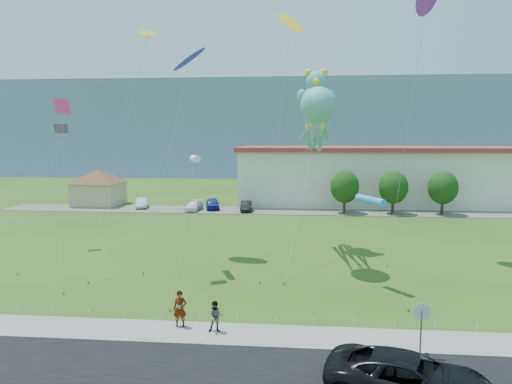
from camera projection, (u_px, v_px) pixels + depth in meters
ground at (222, 313)px, 25.08m from camera, size 160.00×160.00×0.00m
sidewalk at (213, 334)px, 22.35m from camera, size 80.00×2.50×0.10m
parking_strip at (266, 211)px, 59.68m from camera, size 70.00×6.00×0.06m
hill_ridge at (285, 128)px, 142.21m from camera, size 160.00×50.00×25.00m
pavilion at (98, 184)px, 64.44m from camera, size 9.20×9.20×5.00m
warehouse at (450, 175)px, 65.74m from camera, size 61.00×15.00×8.20m
stop_sign at (422, 317)px, 19.84m from camera, size 0.80×0.07×2.50m
rope_fence at (218, 318)px, 23.76m from camera, size 26.05×0.05×0.50m
tree_near at (345, 187)px, 57.38m from camera, size 3.60×3.60×5.47m
tree_mid at (393, 187)px, 56.85m from camera, size 3.60×3.60×5.47m
tree_far at (443, 188)px, 56.31m from camera, size 3.60×3.60×5.47m
suv at (411, 379)px, 16.50m from camera, size 6.71×4.58×1.70m
pedestrian_left at (180, 309)px, 22.97m from camera, size 0.71×0.51×1.85m
pedestrian_right at (216, 317)px, 22.37m from camera, size 0.81×0.67×1.55m
parked_car_silver at (142, 203)px, 62.00m from camera, size 2.33×4.22×1.32m
parked_car_white at (194, 206)px, 59.66m from camera, size 2.03×4.33×1.22m
parked_car_blue at (213, 204)px, 60.84m from camera, size 2.60×4.55×1.46m
parked_car_black at (246, 206)px, 59.15m from camera, size 1.69×4.07×1.31m
octopus_kite at (317, 118)px, 34.21m from camera, size 5.15×11.94×13.20m
teddy_bear_kite at (316, 98)px, 38.61m from camera, size 3.95×11.64×15.35m
small_kite_blue at (188, 63)px, 36.47m from camera, size 2.93×7.33×16.54m
small_kite_orange at (290, 28)px, 39.89m from camera, size 2.64×6.32×20.30m
small_kite_purple at (427, 3)px, 35.41m from camera, size 4.19×4.98×21.22m
small_kite_black at (57, 143)px, 38.61m from camera, size 1.68×9.51×10.80m
small_kite_cyan at (371, 201)px, 28.80m from camera, size 1.91×5.29×6.09m
small_kite_pink at (63, 126)px, 31.30m from camera, size 2.79×5.65×12.18m
small_kite_white at (195, 160)px, 32.33m from camera, size 0.58×9.26×8.53m
small_kite_yellow at (139, 66)px, 31.08m from camera, size 4.03×4.16×17.13m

